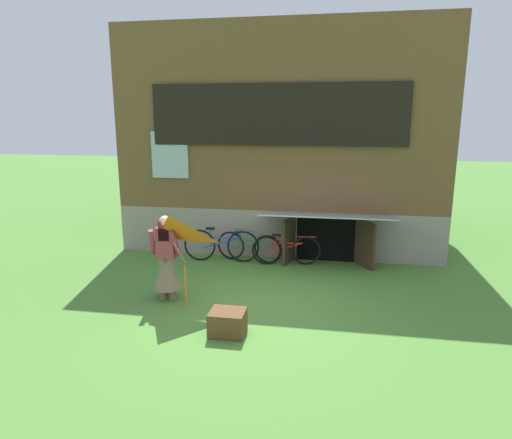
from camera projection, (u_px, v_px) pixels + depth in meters
ground_plane at (253, 308)px, 7.91m from camera, size 60.00×60.00×0.00m
log_house at (288, 139)px, 12.63m from camera, size 7.83×6.22×5.44m
person at (167, 265)px, 8.18m from camera, size 0.61×0.52×1.59m
kite at (170, 240)px, 7.48m from camera, size 1.03×0.99×1.62m
bicycle_red at (286, 250)px, 10.20m from camera, size 1.56×0.27×0.72m
bicycle_green at (249, 247)px, 10.45m from camera, size 1.59×0.30×0.73m
bicycle_blue at (221, 245)px, 10.44m from camera, size 1.78×0.15×0.81m
wooden_crate at (228, 322)px, 6.94m from camera, size 0.55×0.46×0.38m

